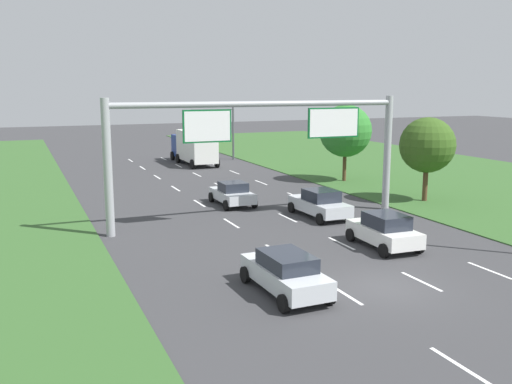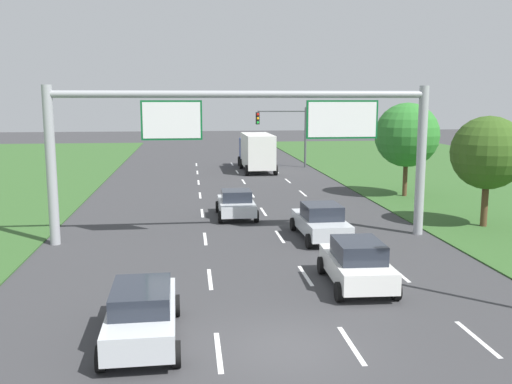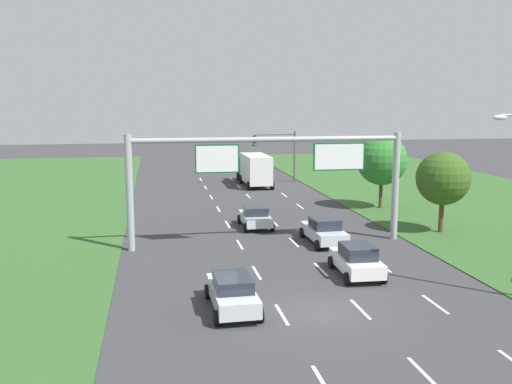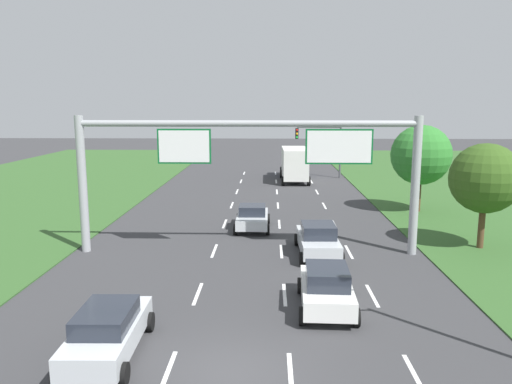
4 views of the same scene
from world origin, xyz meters
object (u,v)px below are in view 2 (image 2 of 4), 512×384
at_px(car_lead_silver, 357,263).
at_px(box_truck, 256,151).
at_px(car_far_ahead, 142,312).
at_px(sign_gantry, 249,133).
at_px(roadside_tree_far, 407,135).
at_px(roadside_tree_mid, 488,153).
at_px(car_mid_lane, 321,221).
at_px(traffic_light_mast, 285,126).
at_px(car_near_red, 236,204).

distance_m(car_lead_silver, box_truck, 32.10).
distance_m(car_far_ahead, box_truck, 36.54).
xyz_separation_m(car_lead_silver, box_truck, (0.29, 32.09, 0.95)).
distance_m(sign_gantry, roadside_tree_far, 15.29).
bearing_deg(box_truck, roadside_tree_mid, -70.57).
bearing_deg(roadside_tree_far, roadside_tree_mid, -86.18).
height_order(car_lead_silver, roadside_tree_far, roadside_tree_far).
distance_m(car_mid_lane, traffic_light_mast, 27.45).
relative_size(box_truck, roadside_tree_mid, 1.50).
height_order(box_truck, roadside_tree_mid, roadside_tree_mid).
height_order(car_near_red, car_mid_lane, car_mid_lane).
distance_m(car_near_red, car_lead_silver, 12.46).
bearing_deg(car_near_red, car_far_ahead, -103.37).
relative_size(car_mid_lane, traffic_light_mast, 0.81).
height_order(car_mid_lane, roadside_tree_mid, roadside_tree_mid).
height_order(car_lead_silver, sign_gantry, sign_gantry).
relative_size(car_far_ahead, traffic_light_mast, 0.79).
relative_size(traffic_light_mast, roadside_tree_far, 0.91).
bearing_deg(car_far_ahead, sign_gantry, 68.53).
bearing_deg(car_near_red, traffic_light_mast, 74.03).
distance_m(car_near_red, roadside_tree_mid, 13.14).
bearing_deg(box_truck, traffic_light_mast, 32.13).
bearing_deg(car_far_ahead, car_lead_silver, 26.68).
relative_size(car_near_red, car_mid_lane, 0.88).
bearing_deg(traffic_light_mast, roadside_tree_mid, -77.28).
distance_m(box_truck, sign_gantry, 25.36).
height_order(car_far_ahead, traffic_light_mast, traffic_light_mast).
bearing_deg(sign_gantry, roadside_tree_far, 41.71).
bearing_deg(car_near_red, sign_gantry, -87.70).
bearing_deg(car_far_ahead, roadside_tree_mid, 35.30).
height_order(sign_gantry, traffic_light_mast, sign_gantry).
xyz_separation_m(car_far_ahead, box_truck, (7.27, 35.80, 0.98)).
bearing_deg(roadside_tree_mid, traffic_light_mast, 102.72).
bearing_deg(roadside_tree_far, car_far_ahead, -126.23).
distance_m(car_lead_silver, sign_gantry, 8.73).
distance_m(car_lead_silver, traffic_light_mast, 34.24).
height_order(box_truck, traffic_light_mast, traffic_light_mast).
bearing_deg(car_mid_lane, car_near_red, 122.49).
relative_size(car_mid_lane, car_far_ahead, 1.02).
bearing_deg(car_far_ahead, traffic_light_mast, 73.62).
height_order(sign_gantry, roadside_tree_far, sign_gantry).
xyz_separation_m(traffic_light_mast, roadside_tree_far, (5.21, -16.66, 0.20)).
bearing_deg(sign_gantry, roadside_tree_mid, 4.90).
xyz_separation_m(car_mid_lane, roadside_tree_far, (8.08, 10.47, 3.26)).
bearing_deg(roadside_tree_mid, box_truck, 110.03).
bearing_deg(sign_gantry, box_truck, 82.51).
bearing_deg(roadside_tree_mid, car_mid_lane, -171.25).
height_order(box_truck, sign_gantry, sign_gantry).
bearing_deg(roadside_tree_mid, car_far_ahead, -143.43).
xyz_separation_m(car_near_red, car_mid_lane, (3.50, -5.23, 0.06)).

